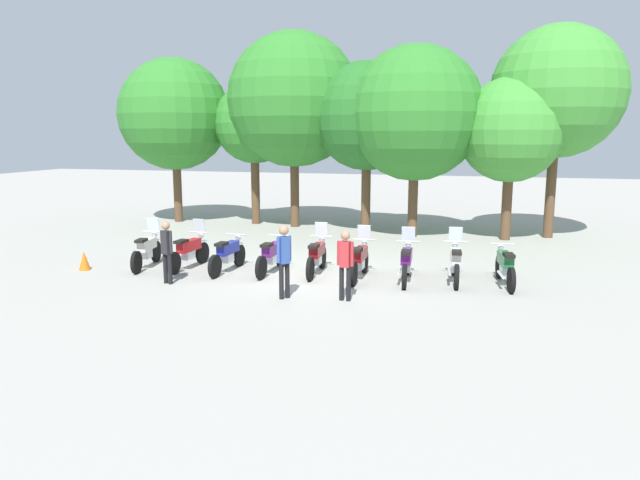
{
  "coord_description": "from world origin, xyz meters",
  "views": [
    {
      "loc": [
        4.26,
        -15.26,
        3.86
      ],
      "look_at": [
        0.0,
        0.5,
        0.9
      ],
      "focal_mm": 33.28,
      "sensor_mm": 36.0,
      "label": 1
    }
  ],
  "objects_px": {
    "motorcycle_1": "(189,251)",
    "motorcycle_3": "(272,255)",
    "tree_1": "(254,124)",
    "motorcycle_4": "(317,256)",
    "person_1": "(284,256)",
    "motorcycle_7": "(455,262)",
    "motorcycle_6": "(406,262)",
    "person_0": "(345,260)",
    "tree_5": "(511,130)",
    "tree_6": "(557,92)",
    "traffic_cone": "(84,261)",
    "motorcycle_0": "(147,250)",
    "motorcycle_5": "(360,260)",
    "motorcycle_8": "(505,266)",
    "tree_4": "(415,113)",
    "tree_3": "(367,116)",
    "tree_2": "(294,100)",
    "tree_0": "(174,115)",
    "motorcycle_2": "(228,254)",
    "person_2": "(167,248)"
  },
  "relations": [
    {
      "from": "motorcycle_3",
      "to": "motorcycle_5",
      "type": "xyz_separation_m",
      "value": [
        2.49,
        -0.01,
        0.01
      ]
    },
    {
      "from": "motorcycle_0",
      "to": "person_0",
      "type": "xyz_separation_m",
      "value": [
        6.33,
        -1.9,
        0.45
      ]
    },
    {
      "from": "person_1",
      "to": "tree_2",
      "type": "height_order",
      "value": "tree_2"
    },
    {
      "from": "motorcycle_6",
      "to": "person_0",
      "type": "bearing_deg",
      "value": 148.67
    },
    {
      "from": "motorcycle_7",
      "to": "motorcycle_0",
      "type": "bearing_deg",
      "value": 89.22
    },
    {
      "from": "tree_6",
      "to": "motorcycle_8",
      "type": "bearing_deg",
      "value": -103.12
    },
    {
      "from": "motorcycle_2",
      "to": "motorcycle_4",
      "type": "bearing_deg",
      "value": -79.01
    },
    {
      "from": "motorcycle_3",
      "to": "motorcycle_4",
      "type": "relative_size",
      "value": 1.0
    },
    {
      "from": "motorcycle_3",
      "to": "motorcycle_7",
      "type": "height_order",
      "value": "motorcycle_7"
    },
    {
      "from": "motorcycle_4",
      "to": "motorcycle_8",
      "type": "height_order",
      "value": "motorcycle_4"
    },
    {
      "from": "motorcycle_8",
      "to": "traffic_cone",
      "type": "bearing_deg",
      "value": 87.9
    },
    {
      "from": "motorcycle_4",
      "to": "tree_0",
      "type": "relative_size",
      "value": 0.31
    },
    {
      "from": "motorcycle_7",
      "to": "motorcycle_6",
      "type": "bearing_deg",
      "value": 99.09
    },
    {
      "from": "motorcycle_0",
      "to": "tree_1",
      "type": "xyz_separation_m",
      "value": [
        -0.01,
        8.74,
        3.71
      ]
    },
    {
      "from": "person_0",
      "to": "tree_4",
      "type": "relative_size",
      "value": 0.24
    },
    {
      "from": "tree_4",
      "to": "motorcycle_6",
      "type": "bearing_deg",
      "value": -84.84
    },
    {
      "from": "motorcycle_3",
      "to": "tree_5",
      "type": "distance_m",
      "value": 10.25
    },
    {
      "from": "tree_2",
      "to": "tree_3",
      "type": "relative_size",
      "value": 1.2
    },
    {
      "from": "motorcycle_5",
      "to": "tree_5",
      "type": "relative_size",
      "value": 0.38
    },
    {
      "from": "tree_3",
      "to": "tree_5",
      "type": "relative_size",
      "value": 1.13
    },
    {
      "from": "motorcycle_7",
      "to": "person_0",
      "type": "xyz_separation_m",
      "value": [
        -2.4,
        -2.52,
        0.45
      ]
    },
    {
      "from": "motorcycle_4",
      "to": "tree_2",
      "type": "distance_m",
      "value": 9.7
    },
    {
      "from": "motorcycle_8",
      "to": "tree_3",
      "type": "bearing_deg",
      "value": 25.73
    },
    {
      "from": "motorcycle_4",
      "to": "person_1",
      "type": "distance_m",
      "value": 2.64
    },
    {
      "from": "motorcycle_1",
      "to": "motorcycle_3",
      "type": "xyz_separation_m",
      "value": [
        2.49,
        0.1,
        -0.01
      ]
    },
    {
      "from": "motorcycle_1",
      "to": "tree_5",
      "type": "relative_size",
      "value": 0.38
    },
    {
      "from": "motorcycle_0",
      "to": "tree_0",
      "type": "xyz_separation_m",
      "value": [
        -3.53,
        8.43,
        4.11
      ]
    },
    {
      "from": "tree_5",
      "to": "motorcycle_6",
      "type": "bearing_deg",
      "value": -111.02
    },
    {
      "from": "motorcycle_6",
      "to": "motorcycle_7",
      "type": "bearing_deg",
      "value": -79.9
    },
    {
      "from": "motorcycle_4",
      "to": "tree_6",
      "type": "xyz_separation_m",
      "value": [
        6.79,
        7.88,
        4.78
      ]
    },
    {
      "from": "motorcycle_4",
      "to": "tree_4",
      "type": "distance_m",
      "value": 8.11
    },
    {
      "from": "person_2",
      "to": "tree_4",
      "type": "height_order",
      "value": "tree_4"
    },
    {
      "from": "tree_0",
      "to": "motorcycle_7",
      "type": "bearing_deg",
      "value": -32.54
    },
    {
      "from": "tree_5",
      "to": "tree_6",
      "type": "height_order",
      "value": "tree_6"
    },
    {
      "from": "motorcycle_3",
      "to": "person_0",
      "type": "height_order",
      "value": "person_0"
    },
    {
      "from": "motorcycle_2",
      "to": "traffic_cone",
      "type": "height_order",
      "value": "motorcycle_2"
    },
    {
      "from": "person_1",
      "to": "traffic_cone",
      "type": "height_order",
      "value": "person_1"
    },
    {
      "from": "motorcycle_7",
      "to": "tree_5",
      "type": "relative_size",
      "value": 0.38
    },
    {
      "from": "tree_0",
      "to": "motorcycle_8",
      "type": "bearing_deg",
      "value": -30.18
    },
    {
      "from": "tree_0",
      "to": "traffic_cone",
      "type": "relative_size",
      "value": 12.75
    },
    {
      "from": "traffic_cone",
      "to": "motorcycle_4",
      "type": "bearing_deg",
      "value": 11.05
    },
    {
      "from": "motorcycle_0",
      "to": "motorcycle_7",
      "type": "height_order",
      "value": "same"
    },
    {
      "from": "motorcycle_3",
      "to": "tree_1",
      "type": "relative_size",
      "value": 0.37
    },
    {
      "from": "person_1",
      "to": "tree_2",
      "type": "xyz_separation_m",
      "value": [
        -3.05,
        10.5,
        4.13
      ]
    },
    {
      "from": "person_2",
      "to": "tree_1",
      "type": "distance_m",
      "value": 10.92
    },
    {
      "from": "tree_3",
      "to": "motorcycle_7",
      "type": "bearing_deg",
      "value": -62.46
    },
    {
      "from": "person_0",
      "to": "person_1",
      "type": "xyz_separation_m",
      "value": [
        -1.42,
        -0.2,
        0.07
      ]
    },
    {
      "from": "motorcycle_5",
      "to": "motorcycle_8",
      "type": "height_order",
      "value": "motorcycle_5"
    },
    {
      "from": "tree_4",
      "to": "traffic_cone",
      "type": "bearing_deg",
      "value": -136.14
    },
    {
      "from": "motorcycle_1",
      "to": "tree_5",
      "type": "distance_m",
      "value": 12.04
    }
  ]
}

